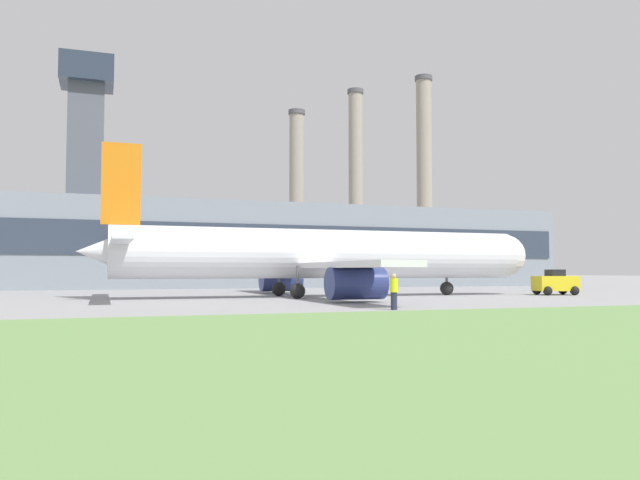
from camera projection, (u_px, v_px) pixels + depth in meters
ground_plane at (344, 296)px, 46.27m from camera, size 400.00×400.00×0.00m
terminal_building at (251, 243)px, 71.91m from camera, size 74.59×10.94×24.62m
smokestack_left at (297, 195)px, 106.10m from camera, size 2.87×2.87×29.44m
smokestack_right at (356, 184)px, 110.68m from camera, size 2.87×2.87×34.36m
smokestack_far at (424, 177)px, 118.89m from camera, size 3.36×3.36×39.36m
airplane at (321, 256)px, 44.47m from camera, size 33.45×29.86×10.12m
pushback_tug at (555, 284)px, 48.07m from camera, size 3.41×2.86×1.96m
ground_crew_person at (394, 291)px, 29.41m from camera, size 0.54×0.54×1.71m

